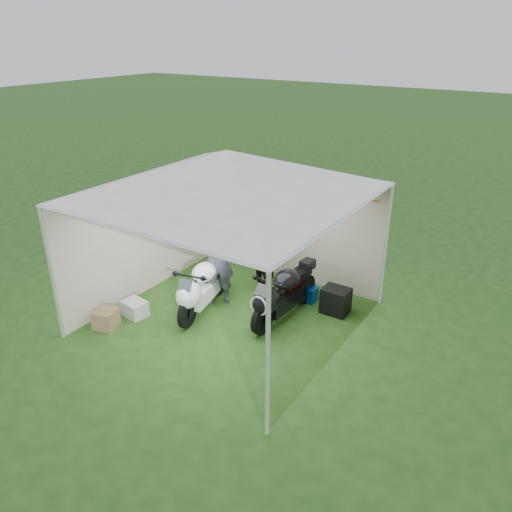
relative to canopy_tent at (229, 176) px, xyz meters
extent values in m
plane|color=#224616|center=(0.00, -0.03, -2.58)|extent=(80.00, 80.00, 0.00)
cylinder|color=silver|center=(-2.00, -2.03, -1.43)|extent=(0.06, 0.06, 2.30)
cylinder|color=silver|center=(2.00, -2.03, -1.43)|extent=(0.06, 0.06, 2.30)
cylinder|color=silver|center=(-2.00, 1.97, -1.43)|extent=(0.06, 0.06, 2.30)
cylinder|color=silver|center=(2.00, 1.97, -1.43)|extent=(0.06, 0.06, 2.30)
cube|color=beige|center=(0.00, 1.97, -1.43)|extent=(4.00, 0.02, 2.30)
cube|color=beige|center=(-2.00, -0.03, -1.43)|extent=(0.02, 4.00, 2.30)
cube|color=beige|center=(2.00, -0.03, -1.43)|extent=(0.02, 4.00, 2.30)
pyramid|color=white|center=(0.00, -0.03, 0.07)|extent=(5.66, 5.66, 0.70)
cube|color=#99A5B7|center=(-1.65, 1.95, -0.73)|extent=(0.22, 0.02, 0.28)
cube|color=#99A5B7|center=(-1.30, 1.95, -0.73)|extent=(0.22, 0.02, 0.28)
cube|color=#99A5B7|center=(-0.95, 1.95, -0.73)|extent=(0.22, 0.01, 0.28)
cube|color=#99A5B7|center=(-0.60, 1.95, -0.73)|extent=(0.22, 0.01, 0.28)
cube|color=#99A5B7|center=(-1.65, 1.95, -1.03)|extent=(0.22, 0.02, 0.28)
cube|color=#99A5B7|center=(-1.30, 1.95, -1.03)|extent=(0.22, 0.01, 0.28)
cube|color=#99A5B7|center=(-0.95, 1.95, -1.03)|extent=(0.22, 0.02, 0.28)
cube|color=#99A5B7|center=(-0.60, 1.95, -1.03)|extent=(0.22, 0.01, 0.28)
cylinder|color=#D8590C|center=(0.20, 1.94, -0.63)|extent=(3.20, 0.02, 0.02)
cylinder|color=black|center=(-0.46, -0.65, -2.30)|extent=(0.21, 0.56, 0.56)
cylinder|color=black|center=(-0.74, 0.62, -2.30)|extent=(0.26, 0.57, 0.56)
cube|color=white|center=(-0.59, -0.06, -2.22)|extent=(0.50, 0.93, 0.28)
ellipsoid|color=white|center=(-0.48, -0.56, -2.00)|extent=(0.53, 0.63, 0.46)
ellipsoid|color=white|center=(-0.61, 0.03, -1.85)|extent=(0.52, 0.65, 0.33)
cube|color=black|center=(-0.69, 0.39, -1.91)|extent=(0.36, 0.59, 0.13)
cube|color=white|center=(-0.76, 0.69, -1.83)|extent=(0.26, 0.32, 0.17)
cube|color=black|center=(-0.67, 0.30, -2.07)|extent=(0.20, 0.52, 0.09)
cube|color=#3F474C|center=(-0.46, -0.66, -1.76)|extent=(0.25, 0.18, 0.20)
cylinder|color=black|center=(0.73, -0.12, -2.29)|extent=(0.13, 0.57, 0.56)
cylinder|color=black|center=(0.81, 1.19, -2.29)|extent=(0.18, 0.57, 0.56)
cube|color=black|center=(0.77, 0.49, -2.22)|extent=(0.37, 0.91, 0.28)
ellipsoid|color=black|center=(0.73, -0.03, -1.99)|extent=(0.46, 0.59, 0.47)
ellipsoid|color=black|center=(0.77, 0.58, -1.84)|extent=(0.45, 0.60, 0.33)
cube|color=black|center=(0.80, 0.95, -1.90)|extent=(0.28, 0.58, 0.13)
cube|color=black|center=(0.81, 1.26, -1.82)|extent=(0.22, 0.29, 0.17)
cube|color=#871103|center=(0.79, 0.86, -2.06)|extent=(0.13, 0.52, 0.09)
cube|color=#3F474C|center=(0.73, -0.14, -1.75)|extent=(0.23, 0.15, 0.20)
cylinder|color=white|center=(0.72, -0.23, -1.99)|extent=(0.34, 0.04, 0.34)
cube|color=blue|center=(0.82, 1.28, -2.43)|extent=(0.40, 0.27, 0.29)
imported|color=black|center=(-0.06, 1.31, -1.71)|extent=(1.04, 0.95, 1.74)
imported|color=slate|center=(-0.54, 0.30, -1.70)|extent=(0.74, 0.76, 1.75)
cube|color=black|center=(1.46, 1.17, -2.34)|extent=(0.48, 0.38, 0.48)
cube|color=#B2B7BB|center=(-1.50, -0.88, -2.43)|extent=(0.47, 0.39, 0.28)
cube|color=olive|center=(-1.64, -1.42, -2.41)|extent=(0.45, 0.45, 0.32)
camera|label=1|loc=(4.52, -6.16, 2.10)|focal=35.00mm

